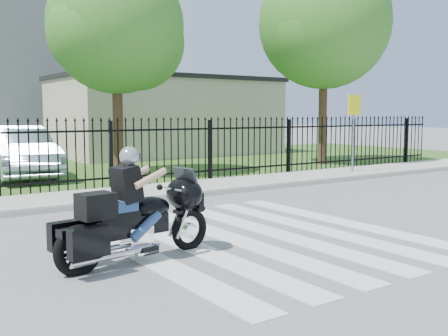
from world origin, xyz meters
TOP-DOWN VIEW (x-y plane):
  - ground at (0.00, 0.00)m, footprint 120.00×120.00m
  - crosswalk at (0.00, 0.00)m, footprint 5.00×5.50m
  - sidewalk at (0.00, 5.00)m, footprint 40.00×2.00m
  - curb at (0.00, 4.00)m, footprint 40.00×0.12m
  - grass_strip at (0.00, 12.00)m, footprint 40.00×12.00m
  - iron_fence at (0.00, 6.00)m, footprint 26.00×0.04m
  - tree_mid at (1.50, 9.00)m, footprint 4.20×4.20m
  - tree_right at (9.50, 8.00)m, footprint 5.00×5.00m
  - building_low at (7.00, 16.00)m, footprint 10.00×6.00m
  - building_low_roof at (7.00, 16.00)m, footprint 10.20×6.20m
  - motorcycle_rider at (-2.25, -0.16)m, footprint 2.40×0.98m
  - parked_car at (-1.30, 10.16)m, footprint 1.82×4.87m
  - traffic_sign at (7.75, 4.89)m, footprint 0.53×0.08m

SIDE VIEW (x-z plane):
  - ground at x=0.00m, z-range 0.00..0.00m
  - crosswalk at x=0.00m, z-range 0.00..0.01m
  - grass_strip at x=0.00m, z-range 0.00..0.02m
  - sidewalk at x=0.00m, z-range 0.00..0.12m
  - curb at x=0.00m, z-range 0.00..0.12m
  - motorcycle_rider at x=-2.25m, z-range -0.14..1.45m
  - parked_car at x=-1.30m, z-range 0.02..1.61m
  - iron_fence at x=0.00m, z-range 0.00..1.80m
  - building_low at x=7.00m, z-range 0.00..3.50m
  - traffic_sign at x=7.75m, z-range 0.64..3.09m
  - building_low_roof at x=7.00m, z-range 3.50..3.70m
  - tree_mid at x=1.50m, z-range 1.28..8.06m
  - tree_right at x=9.50m, z-range 1.44..9.34m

